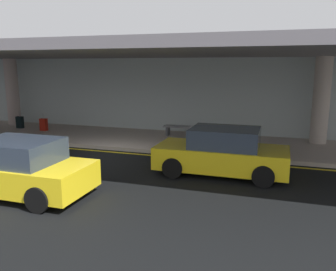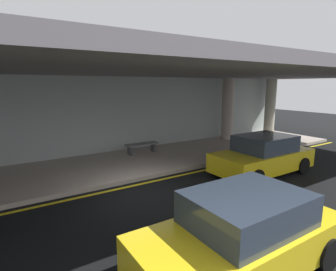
{
  "view_description": "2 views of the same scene",
  "coord_description": "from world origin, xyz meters",
  "px_view_note": "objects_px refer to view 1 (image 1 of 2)",
  "views": [
    {
      "loc": [
        6.37,
        -11.46,
        3.4
      ],
      "look_at": [
        2.25,
        1.2,
        0.73
      ],
      "focal_mm": 37.09,
      "sensor_mm": 36.0,
      "label": 1
    },
    {
      "loc": [
        -3.83,
        -7.3,
        3.4
      ],
      "look_at": [
        2.51,
        2.56,
        1.2
      ],
      "focal_mm": 28.92,
      "sensor_mm": 36.0,
      "label": 2
    }
  ],
  "objects_px": {
    "suitcase_upright_primary": "(20,122)",
    "support_column_left_mid": "(321,100)",
    "suitcase_upright_secondary": "(44,125)",
    "support_column_far_left": "(12,92)",
    "car_yellow_taxi": "(17,168)",
    "bench_metal": "(180,129)",
    "car_yellow_taxi_no2": "(222,152)"
  },
  "relations": [
    {
      "from": "suitcase_upright_secondary",
      "to": "bench_metal",
      "type": "xyz_separation_m",
      "value": [
        7.05,
        0.8,
        0.04
      ]
    },
    {
      "from": "suitcase_upright_secondary",
      "to": "support_column_far_left",
      "type": "bearing_deg",
      "value": 130.48
    },
    {
      "from": "support_column_left_mid",
      "to": "suitcase_upright_secondary",
      "type": "xyz_separation_m",
      "value": [
        -13.09,
        -1.24,
        -1.51
      ]
    },
    {
      "from": "car_yellow_taxi_no2",
      "to": "car_yellow_taxi",
      "type": "bearing_deg",
      "value": -144.16
    },
    {
      "from": "car_yellow_taxi",
      "to": "car_yellow_taxi_no2",
      "type": "height_order",
      "value": "same"
    },
    {
      "from": "support_column_far_left",
      "to": "bench_metal",
      "type": "xyz_separation_m",
      "value": [
        9.96,
        -0.44,
        -1.47
      ]
    },
    {
      "from": "support_column_left_mid",
      "to": "car_yellow_taxi_no2",
      "type": "distance_m",
      "value": 6.31
    },
    {
      "from": "suitcase_upright_primary",
      "to": "suitcase_upright_secondary",
      "type": "relative_size",
      "value": 1.0
    },
    {
      "from": "suitcase_upright_secondary",
      "to": "car_yellow_taxi",
      "type": "bearing_deg",
      "value": -83.36
    },
    {
      "from": "support_column_left_mid",
      "to": "bench_metal",
      "type": "relative_size",
      "value": 2.28
    },
    {
      "from": "car_yellow_taxi",
      "to": "bench_metal",
      "type": "xyz_separation_m",
      "value": [
        2.2,
        8.24,
        -0.21
      ]
    },
    {
      "from": "car_yellow_taxi",
      "to": "suitcase_upright_secondary",
      "type": "xyz_separation_m",
      "value": [
        -4.85,
        7.45,
        -0.25
      ]
    },
    {
      "from": "support_column_far_left",
      "to": "suitcase_upright_secondary",
      "type": "relative_size",
      "value": 4.06
    },
    {
      "from": "suitcase_upright_primary",
      "to": "suitcase_upright_secondary",
      "type": "distance_m",
      "value": 1.69
    },
    {
      "from": "support_column_left_mid",
      "to": "support_column_far_left",
      "type": "bearing_deg",
      "value": 180.0
    },
    {
      "from": "support_column_far_left",
      "to": "bench_metal",
      "type": "relative_size",
      "value": 2.28
    },
    {
      "from": "support_column_left_mid",
      "to": "suitcase_upright_secondary",
      "type": "distance_m",
      "value": 13.24
    },
    {
      "from": "support_column_left_mid",
      "to": "suitcase_upright_secondary",
      "type": "relative_size",
      "value": 4.06
    },
    {
      "from": "support_column_left_mid",
      "to": "car_yellow_taxi",
      "type": "bearing_deg",
      "value": -133.49
    },
    {
      "from": "suitcase_upright_secondary",
      "to": "car_yellow_taxi_no2",
      "type": "bearing_deg",
      "value": -48.64
    },
    {
      "from": "car_yellow_taxi",
      "to": "bench_metal",
      "type": "distance_m",
      "value": 8.54
    },
    {
      "from": "car_yellow_taxi",
      "to": "car_yellow_taxi_no2",
      "type": "bearing_deg",
      "value": 34.7
    },
    {
      "from": "car_yellow_taxi_no2",
      "to": "suitcase_upright_secondary",
      "type": "distance_m",
      "value": 10.59
    },
    {
      "from": "car_yellow_taxi",
      "to": "bench_metal",
      "type": "relative_size",
      "value": 2.56
    },
    {
      "from": "car_yellow_taxi",
      "to": "suitcase_upright_secondary",
      "type": "distance_m",
      "value": 8.89
    },
    {
      "from": "suitcase_upright_primary",
      "to": "support_column_left_mid",
      "type": "bearing_deg",
      "value": -10.39
    },
    {
      "from": "suitcase_upright_primary",
      "to": "bench_metal",
      "type": "height_order",
      "value": "suitcase_upright_primary"
    },
    {
      "from": "support_column_left_mid",
      "to": "suitcase_upright_primary",
      "type": "bearing_deg",
      "value": -176.1
    },
    {
      "from": "suitcase_upright_secondary",
      "to": "suitcase_upright_primary",
      "type": "bearing_deg",
      "value": 145.72
    },
    {
      "from": "car_yellow_taxi",
      "to": "suitcase_upright_secondary",
      "type": "height_order",
      "value": "car_yellow_taxi"
    },
    {
      "from": "suitcase_upright_primary",
      "to": "car_yellow_taxi",
      "type": "bearing_deg",
      "value": -63.91
    },
    {
      "from": "car_yellow_taxi_no2",
      "to": "suitcase_upright_secondary",
      "type": "height_order",
      "value": "car_yellow_taxi_no2"
    }
  ]
}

